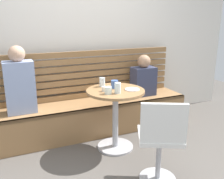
# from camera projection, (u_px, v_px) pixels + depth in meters

# --- Properties ---
(ground) EXTENTS (8.00, 8.00, 0.00)m
(ground) POSITION_uv_depth(u_px,v_px,m) (135.00, 179.00, 2.47)
(ground) COLOR #514C47
(back_wall) EXTENTS (5.20, 0.10, 2.90)m
(back_wall) POSITION_uv_depth(u_px,v_px,m) (81.00, 25.00, 3.52)
(back_wall) COLOR silver
(back_wall) RESTS_ON ground
(booth_bench) EXTENTS (2.70, 0.52, 0.44)m
(booth_bench) POSITION_uv_depth(u_px,v_px,m) (93.00, 117.00, 3.47)
(booth_bench) COLOR olive
(booth_bench) RESTS_ON ground
(booth_backrest) EXTENTS (2.65, 0.04, 0.67)m
(booth_backrest) POSITION_uv_depth(u_px,v_px,m) (87.00, 74.00, 3.53)
(booth_backrest) COLOR olive
(booth_backrest) RESTS_ON booth_bench
(cafe_table) EXTENTS (0.68, 0.68, 0.74)m
(cafe_table) POSITION_uv_depth(u_px,v_px,m) (115.00, 108.00, 2.95)
(cafe_table) COLOR #ADADB2
(cafe_table) RESTS_ON ground
(white_chair) EXTENTS (0.54, 0.54, 0.85)m
(white_chair) POSITION_uv_depth(u_px,v_px,m) (161.00, 139.00, 2.29)
(white_chair) COLOR #ADADB2
(white_chair) RESTS_ON ground
(person_adult) EXTENTS (0.34, 0.22, 0.80)m
(person_adult) POSITION_uv_depth(u_px,v_px,m) (20.00, 83.00, 2.94)
(person_adult) COLOR #8C9EC6
(person_adult) RESTS_ON booth_bench
(person_child_left) EXTENTS (0.34, 0.22, 0.60)m
(person_child_left) POSITION_uv_depth(u_px,v_px,m) (143.00, 78.00, 3.67)
(person_child_left) COLOR #333851
(person_child_left) RESTS_ON booth_bench
(cup_espresso_small) EXTENTS (0.06, 0.06, 0.05)m
(cup_espresso_small) POSITION_uv_depth(u_px,v_px,m) (104.00, 89.00, 2.83)
(cup_espresso_small) COLOR silver
(cup_espresso_small) RESTS_ON cafe_table
(cup_mug_blue) EXTENTS (0.08, 0.08, 0.09)m
(cup_mug_blue) POSITION_uv_depth(u_px,v_px,m) (115.00, 84.00, 2.95)
(cup_mug_blue) COLOR #3D5B9E
(cup_mug_blue) RESTS_ON cafe_table
(cup_glass_short) EXTENTS (0.08, 0.08, 0.08)m
(cup_glass_short) POSITION_uv_depth(u_px,v_px,m) (108.00, 90.00, 2.73)
(cup_glass_short) COLOR silver
(cup_glass_short) RESTS_ON cafe_table
(cup_water_clear) EXTENTS (0.07, 0.07, 0.11)m
(cup_water_clear) POSITION_uv_depth(u_px,v_px,m) (102.00, 82.00, 3.02)
(cup_water_clear) COLOR white
(cup_water_clear) RESTS_ON cafe_table
(cup_glass_tall) EXTENTS (0.07, 0.07, 0.12)m
(cup_glass_tall) POSITION_uv_depth(u_px,v_px,m) (118.00, 88.00, 2.74)
(cup_glass_tall) COLOR silver
(cup_glass_tall) RESTS_ON cafe_table
(plate_small) EXTENTS (0.17, 0.17, 0.01)m
(plate_small) POSITION_uv_depth(u_px,v_px,m) (132.00, 89.00, 2.89)
(plate_small) COLOR white
(plate_small) RESTS_ON cafe_table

